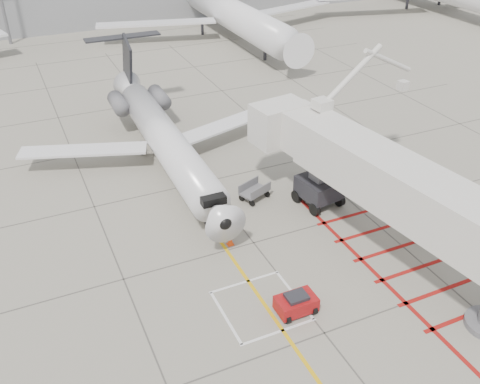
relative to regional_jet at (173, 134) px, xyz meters
name	(u,v)px	position (x,y,z in m)	size (l,w,h in m)	color
ground_plane	(285,283)	(1.78, -13.35, -3.52)	(260.00, 260.00, 0.00)	gray
regional_jet	(173,134)	(0.00, 0.00, 0.00)	(21.33, 26.89, 7.05)	silver
jet_bridge	(397,195)	(8.50, -13.49, 0.51)	(9.56, 20.18, 8.07)	silver
pushback_tug	(296,303)	(1.22, -15.47, -2.93)	(2.04, 1.28, 1.19)	maroon
baggage_cart	(255,191)	(3.98, -4.91, -2.90)	(1.97, 1.24, 1.24)	#5D5D63
ground_power_unit	(432,219)	(12.38, -12.75, -2.64)	(2.22, 1.30, 1.76)	beige
cone_nose	(230,241)	(0.43, -8.91, -3.24)	(0.41, 0.41, 0.57)	#E53E0C
cone_side	(252,192)	(4.07, -4.39, -3.28)	(0.35, 0.35, 0.48)	#EC530C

